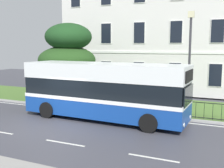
% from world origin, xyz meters
% --- Properties ---
extents(ground_plane, '(60.00, 56.00, 0.18)m').
position_xyz_m(ground_plane, '(0.00, 1.11, -0.01)').
color(ground_plane, '#404048').
extents(georgian_townhouse, '(19.30, 10.76, 13.32)m').
position_xyz_m(georgian_townhouse, '(2.66, 16.49, 6.82)').
color(georgian_townhouse, silver).
rests_on(georgian_townhouse, ground_plane).
extents(iron_verge_railing, '(15.63, 0.04, 0.97)m').
position_xyz_m(iron_verge_railing, '(2.66, 4.40, 0.62)').
color(iron_verge_railing, black).
rests_on(iron_verge_railing, ground_plane).
extents(evergreen_tree, '(5.44, 5.44, 6.11)m').
position_xyz_m(evergreen_tree, '(-3.66, 7.33, 2.59)').
color(evergreen_tree, '#423328').
rests_on(evergreen_tree, ground_plane).
extents(single_decker_bus, '(9.74, 3.03, 3.27)m').
position_xyz_m(single_decker_bus, '(1.84, 2.51, 1.72)').
color(single_decker_bus, navy).
rests_on(single_decker_bus, ground_plane).
extents(street_lamp_post, '(0.36, 0.24, 6.14)m').
position_xyz_m(street_lamp_post, '(6.22, 5.22, 3.67)').
color(street_lamp_post, '#333338').
rests_on(street_lamp_post, ground_plane).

